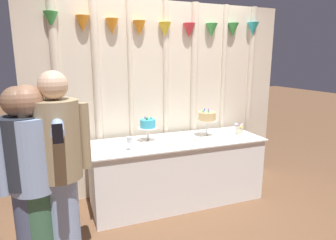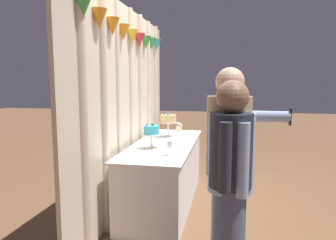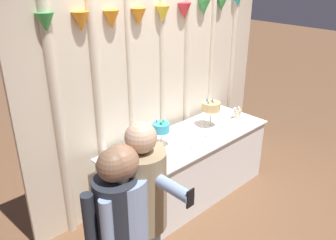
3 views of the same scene
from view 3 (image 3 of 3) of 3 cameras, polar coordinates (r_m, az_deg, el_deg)
ground_plane at (r=4.42m, az=3.98°, el=-12.34°), size 24.00×24.00×0.00m
draped_curtain at (r=4.15m, az=-1.38°, el=5.40°), size 3.40×0.16×2.44m
cake_table at (r=4.25m, az=3.13°, el=-7.55°), size 2.10×0.73×0.78m
cake_display_nearleft at (r=3.82m, az=-1.11°, el=-1.57°), size 0.23×0.23×0.30m
cake_display_nearright at (r=4.27m, az=6.80°, el=1.92°), size 0.24×0.24×0.36m
wine_glass at (r=3.51m, az=-1.52°, el=-5.49°), size 0.06×0.06×0.15m
flower_vase at (r=4.61m, az=10.88°, el=1.04°), size 0.14×0.10×0.16m
tealight_far_left at (r=3.83m, az=3.73°, el=-4.54°), size 0.04×0.04×0.04m
tealight_near_left at (r=4.11m, az=6.05°, el=-2.48°), size 0.04×0.04×0.04m
tealight_near_right at (r=4.24m, az=9.04°, el=-1.79°), size 0.04×0.04×0.03m
guest_man_pink_jacket at (r=2.65m, az=-7.83°, el=-17.86°), size 0.46×0.35×1.55m
guest_man_dark_suit at (r=2.75m, az=-3.89°, el=-14.77°), size 0.50×0.42×1.65m
guest_girl_blue_dress at (r=2.67m, az=-6.58°, el=-17.38°), size 0.47×0.64×1.56m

